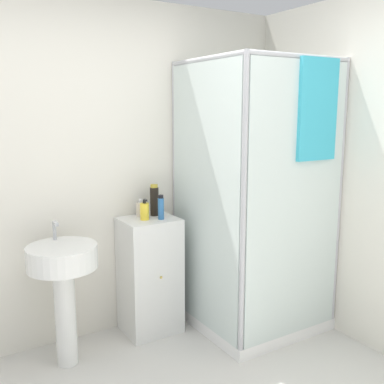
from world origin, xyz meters
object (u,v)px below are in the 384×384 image
(shampoo_bottle_blue, at_px, (161,208))
(sink, at_px, (63,275))
(soap_dispenser, at_px, (145,211))
(shampoo_bottle_tall_black, at_px, (154,200))
(lotion_bottle_white, at_px, (140,209))

(shampoo_bottle_blue, bearing_deg, sink, -175.11)
(soap_dispenser, distance_m, shampoo_bottle_blue, 0.12)
(shampoo_bottle_tall_black, bearing_deg, shampoo_bottle_blue, -95.17)
(soap_dispenser, bearing_deg, shampoo_bottle_blue, -24.98)
(shampoo_bottle_tall_black, height_order, shampoo_bottle_blue, shampoo_bottle_tall_black)
(soap_dispenser, relative_size, lotion_bottle_white, 1.15)
(sink, bearing_deg, shampoo_bottle_blue, 4.89)
(shampoo_bottle_tall_black, relative_size, shampoo_bottle_blue, 1.32)
(sink, distance_m, lotion_bottle_white, 0.78)
(soap_dispenser, height_order, shampoo_bottle_blue, shampoo_bottle_blue)
(sink, height_order, lotion_bottle_white, lotion_bottle_white)
(soap_dispenser, distance_m, lotion_bottle_white, 0.12)
(sink, bearing_deg, soap_dispenser, 10.12)
(lotion_bottle_white, bearing_deg, soap_dispenser, -97.86)
(shampoo_bottle_blue, relative_size, lotion_bottle_white, 1.35)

